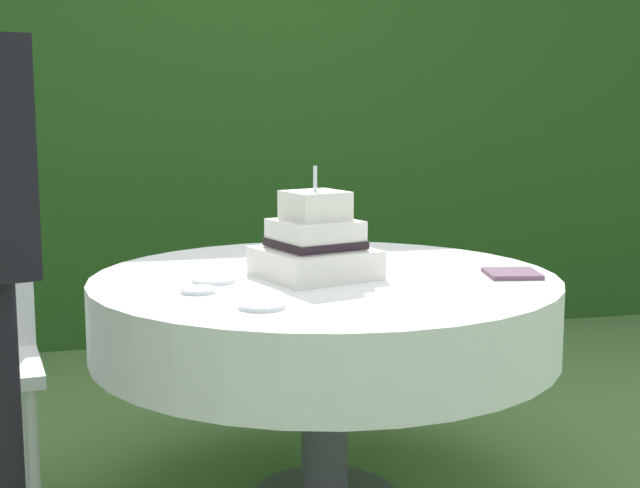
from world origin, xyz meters
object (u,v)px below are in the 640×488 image
(serving_plate_far, at_px, (198,290))
(napkin_stack, at_px, (512,274))
(cake_table, at_px, (325,313))
(serving_plate_near, at_px, (262,306))
(serving_plate_left, at_px, (214,280))
(wedding_cake, at_px, (316,245))

(serving_plate_far, distance_m, napkin_stack, 0.96)
(cake_table, bearing_deg, serving_plate_far, -159.49)
(serving_plate_near, height_order, serving_plate_left, same)
(napkin_stack, bearing_deg, serving_plate_left, 171.63)
(cake_table, distance_m, serving_plate_far, 0.45)
(serving_plate_left, distance_m, napkin_stack, 0.91)
(cake_table, xyz_separation_m, napkin_stack, (0.56, -0.14, 0.13))
(wedding_cake, bearing_deg, napkin_stack, -13.26)
(serving_plate_left, xyz_separation_m, napkin_stack, (0.90, -0.13, 0.00))
(wedding_cake, xyz_separation_m, serving_plate_near, (-0.24, -0.38, -0.09))
(serving_plate_far, bearing_deg, napkin_stack, 0.57)
(serving_plate_near, height_order, napkin_stack, napkin_stack)
(cake_table, relative_size, napkin_stack, 9.14)
(serving_plate_far, bearing_deg, serving_plate_near, -60.21)
(cake_table, bearing_deg, serving_plate_left, -178.36)
(serving_plate_far, xyz_separation_m, napkin_stack, (0.96, 0.01, 0.00))
(cake_table, distance_m, serving_plate_near, 0.49)
(wedding_cake, relative_size, serving_plate_near, 3.16)
(serving_plate_near, relative_size, serving_plate_left, 0.94)
(wedding_cake, xyz_separation_m, serving_plate_left, (-0.31, -0.01, -0.09))
(cake_table, distance_m, serving_plate_left, 0.36)
(serving_plate_left, bearing_deg, serving_plate_far, -113.96)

